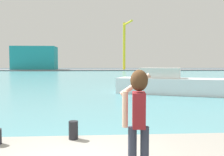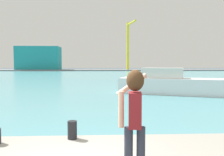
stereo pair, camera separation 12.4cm
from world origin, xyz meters
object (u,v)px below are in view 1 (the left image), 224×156
at_px(port_crane, 125,42).
at_px(harbor_bollard, 73,130).
at_px(warehouse_left, 35,58).
at_px(person_photographer, 138,112).
at_px(boat_moored, 172,84).

bearing_deg(port_crane, harbor_bollard, -97.56).
height_order(warehouse_left, port_crane, port_crane).
relative_size(person_photographer, harbor_bollard, 3.93).
bearing_deg(boat_moored, harbor_bollard, -96.57).
bearing_deg(person_photographer, harbor_bollard, 39.15).
bearing_deg(person_photographer, warehouse_left, 22.94).
distance_m(harbor_bollard, port_crane, 84.30).
relative_size(warehouse_left, port_crane, 0.91).
xyz_separation_m(boat_moored, warehouse_left, (-30.24, 73.64, 4.14)).
bearing_deg(warehouse_left, port_crane, -5.06).
relative_size(boat_moored, port_crane, 0.51).
bearing_deg(port_crane, person_photographer, -96.56).
distance_m(person_photographer, boat_moored, 15.30).
xyz_separation_m(person_photographer, warehouse_left, (-24.98, 87.99, 3.36)).
bearing_deg(person_photographer, port_crane, 0.53).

